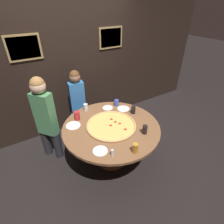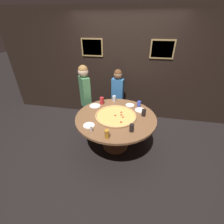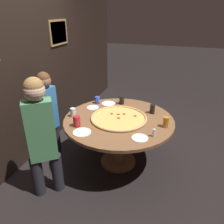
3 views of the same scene
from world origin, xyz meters
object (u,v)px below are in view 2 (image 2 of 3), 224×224
(white_plate_near_front, at_px, (140,110))
(diner_far_right, at_px, (118,93))
(white_plate_far_back, at_px, (95,106))
(drink_cup_far_left, at_px, (114,98))
(drink_cup_front_edge, at_px, (144,113))
(diner_side_left, at_px, (85,94))
(condiment_shaker, at_px, (91,129))
(drink_cup_near_right, at_px, (139,104))
(white_plate_left_side, at_px, (89,125))
(giant_pizza, at_px, (116,115))
(drink_cup_far_right, at_px, (102,101))
(white_plate_right_side, at_px, (130,105))
(drink_cup_by_shaker, at_px, (132,128))
(drink_cup_beside_pizza, at_px, (107,134))
(dining_table, at_px, (116,122))

(white_plate_near_front, bearing_deg, diner_far_right, 128.11)
(white_plate_near_front, bearing_deg, white_plate_far_back, 179.67)
(drink_cup_far_left, distance_m, drink_cup_front_edge, 0.83)
(drink_cup_front_edge, bearing_deg, diner_side_left, 157.65)
(diner_far_right, bearing_deg, condiment_shaker, 90.58)
(drink_cup_near_right, distance_m, white_plate_near_front, 0.18)
(diner_far_right, bearing_deg, diner_side_left, 36.31)
(white_plate_left_side, bearing_deg, diner_side_left, 112.09)
(giant_pizza, xyz_separation_m, white_plate_left_side, (-0.40, -0.38, -0.01))
(drink_cup_far_right, xyz_separation_m, white_plate_far_back, (-0.12, -0.13, -0.07))
(white_plate_far_back, relative_size, white_plate_near_front, 1.04)
(drink_cup_far_left, xyz_separation_m, diner_side_left, (-0.68, 0.04, 0.04))
(giant_pizza, xyz_separation_m, diner_side_left, (-0.82, 0.65, 0.09))
(giant_pizza, xyz_separation_m, white_plate_far_back, (-0.50, 0.31, -0.01))
(white_plate_near_front, bearing_deg, condiment_shaker, -132.02)
(drink_cup_far_left, distance_m, white_plate_near_front, 0.67)
(white_plate_left_side, relative_size, diner_far_right, 0.15)
(giant_pizza, bearing_deg, white_plate_right_side, 65.22)
(condiment_shaker, bearing_deg, drink_cup_far_right, 94.06)
(drink_cup_by_shaker, relative_size, drink_cup_far_left, 1.06)
(drink_cup_far_right, bearing_deg, drink_cup_beside_pizza, -72.09)
(drink_cup_near_right, xyz_separation_m, white_plate_left_side, (-0.81, -0.86, -0.05))
(condiment_shaker, height_order, diner_far_right, diner_far_right)
(diner_far_right, bearing_deg, giant_pizza, 104.23)
(drink_cup_far_left, height_order, drink_cup_far_right, drink_cup_far_right)
(dining_table, bearing_deg, white_plate_near_front, 34.80)
(diner_far_right, bearing_deg, dining_table, 104.16)
(drink_cup_near_right, height_order, diner_far_right, diner_far_right)
(condiment_shaker, bearing_deg, drink_cup_far_left, 81.74)
(white_plate_far_back, xyz_separation_m, white_plate_right_side, (0.72, 0.17, 0.00))
(condiment_shaker, distance_m, diner_far_right, 1.58)
(dining_table, bearing_deg, drink_cup_beside_pizza, -92.76)
(drink_cup_far_left, relative_size, white_plate_far_back, 0.56)
(drink_cup_beside_pizza, bearing_deg, drink_cup_far_right, 107.91)
(drink_cup_far_right, distance_m, diner_far_right, 0.65)
(diner_side_left, bearing_deg, white_plate_near_front, -143.93)
(drink_cup_front_edge, bearing_deg, drink_cup_far_right, 159.41)
(drink_cup_by_shaker, bearing_deg, drink_cup_beside_pizza, -147.23)
(white_plate_left_side, distance_m, white_plate_right_side, 1.07)
(drink_cup_near_right, height_order, white_plate_left_side, drink_cup_near_right)
(giant_pizza, distance_m, condiment_shaker, 0.62)
(drink_cup_front_edge, distance_m, white_plate_near_front, 0.22)
(drink_cup_by_shaker, height_order, condiment_shaker, drink_cup_by_shaker)
(drink_cup_by_shaker, height_order, white_plate_near_front, drink_cup_by_shaker)
(giant_pizza, xyz_separation_m, drink_cup_beside_pizza, (-0.03, -0.63, 0.06))
(white_plate_right_side, bearing_deg, drink_cup_by_shaker, -83.62)
(white_plate_far_back, xyz_separation_m, white_plate_near_front, (0.95, -0.01, 0.00))
(giant_pizza, relative_size, diner_far_right, 0.58)
(dining_table, height_order, condiment_shaker, condiment_shaker)
(drink_cup_by_shaker, relative_size, white_plate_right_side, 0.72)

